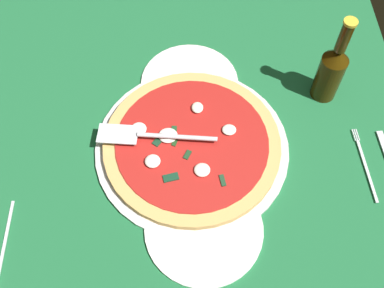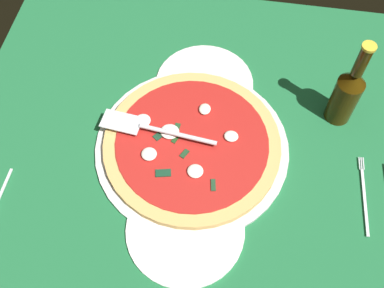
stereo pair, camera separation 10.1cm
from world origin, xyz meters
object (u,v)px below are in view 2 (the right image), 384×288
Objects in this scene: dinner_plate_left at (185,230)px; dinner_plate_right at (204,83)px; beer_bottle at (347,93)px; pizza at (192,144)px; pizza_server at (154,129)px; place_setting_near at (379,205)px.

dinner_plate_left is 1.02× the size of dinner_plate_right.
pizza is at bearing 113.88° from beer_bottle.
dinner_plate_right is 33.04cm from beer_bottle.
beer_bottle is at bearing -42.26° from dinner_plate_left.
pizza_server is 1.10× the size of beer_bottle.
pizza is 8.92cm from pizza_server.
dinner_plate_left is 37.46cm from dinner_plate_right.
place_setting_near is 0.84× the size of beer_bottle.
dinner_plate_left is 1.01× the size of beer_bottle.
beer_bottle is (33.14, -30.12, 8.31)cm from dinner_plate_left.
dinner_plate_right is (37.42, 1.57, 0.00)cm from dinner_plate_left.
beer_bottle reaches higher than pizza.
dinner_plate_left is at bearing 103.75° from place_setting_near.
pizza reaches higher than place_setting_near.
pizza_server reaches higher than pizza.
pizza_server is at bearing 83.54° from pizza.
dinner_plate_left and dinner_plate_right have the same top height.
pizza is 1.64× the size of beer_bottle.
beer_bottle is (21.37, 8.77, 8.44)cm from place_setting_near.
dinner_plate_left is at bearing -174.68° from pizza.
dinner_plate_right is at bearing 82.31° from beer_bottle.
place_setting_near is (-7.25, -40.66, -1.81)cm from pizza.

